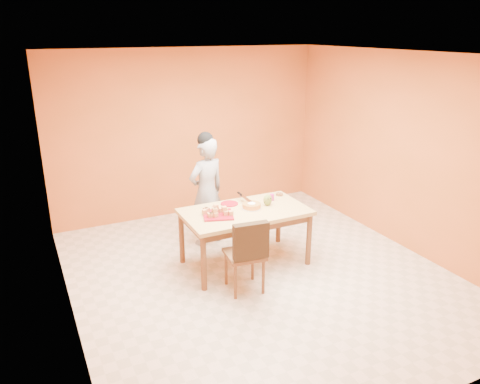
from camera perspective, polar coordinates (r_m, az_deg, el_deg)
name	(u,v)px	position (r m, az deg, el deg)	size (l,w,h in m)	color
floor	(260,275)	(6.04, 2.48, -10.09)	(5.00, 5.00, 0.00)	beige
ceiling	(264,55)	(5.27, 2.92, 16.40)	(5.00, 5.00, 0.00)	white
wall_back	(189,133)	(7.72, -6.28, 7.13)	(4.50, 4.50, 0.00)	#CE642F
wall_left	(60,203)	(4.90, -21.13, -1.32)	(5.00, 5.00, 0.00)	#CE642F
wall_right	(405,153)	(6.84, 19.52, 4.54)	(5.00, 5.00, 0.00)	#CE642F
dining_table	(245,217)	(6.04, 0.62, -3.06)	(1.60, 0.90, 0.76)	tan
dining_chair	(245,253)	(5.51, 0.65, -7.44)	(0.48, 0.54, 0.94)	brown
pastry_pile	(218,210)	(5.81, -2.72, -2.22)	(0.33, 0.33, 0.11)	tan
person	(207,192)	(6.62, -4.09, 0.01)	(0.57, 0.37, 1.57)	gray
pastry_platter	(218,215)	(5.84, -2.71, -2.81)	(0.36, 0.36, 0.02)	maroon
red_dinner_plate	(229,204)	(6.21, -1.29, -1.43)	(0.23, 0.23, 0.01)	maroon
white_cake_plate	(252,208)	(6.07, 1.42, -1.96)	(0.25, 0.25, 0.01)	white
sponge_cake	(252,206)	(6.05, 1.42, -1.66)	(0.24, 0.24, 0.05)	#D17336
cake_server	(246,199)	(6.19, 0.74, -0.81)	(0.05, 0.28, 0.01)	silver
egg_ornament	(268,200)	(6.16, 3.39, -0.96)	(0.12, 0.10, 0.15)	olive
magenta_glass	(272,197)	(6.35, 3.90, -0.64)	(0.06, 0.06, 0.09)	#B61B76
checker_tin	(279,194)	(6.55, 4.80, -0.29)	(0.10, 0.10, 0.03)	#331A0D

